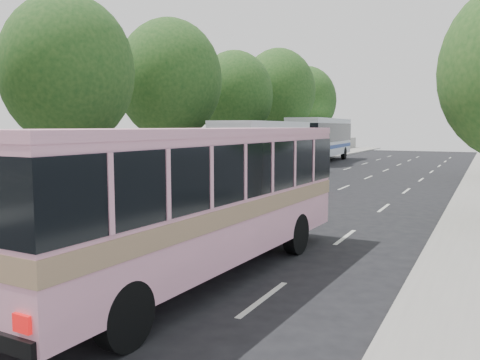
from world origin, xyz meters
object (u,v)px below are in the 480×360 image
Objects in this scene: pink_bus at (193,186)px; tour_coach_rear at (321,136)px; white_pickup at (214,179)px; tour_coach_front at (266,144)px; pink_taxi at (289,179)px.

pink_bus is 36.99m from tour_coach_rear.
pink_bus is at bearing -57.22° from white_pickup.
pink_bus is 20.80m from tour_coach_front.
pink_taxi is at bearing -79.31° from tour_coach_rear.
tour_coach_front is at bearing 121.63° from pink_taxi.
pink_bus reaches higher than white_pickup.
pink_taxi is 3.59m from white_pickup.
tour_coach_front is 16.45m from tour_coach_rear.
tour_coach_rear is (-8.40, 36.02, 0.38)m from pink_bus.
tour_coach_front is (-0.66, 7.78, 1.39)m from white_pickup.
tour_coach_rear is at bearing 100.62° from white_pickup.
pink_bus is at bearing -77.83° from pink_taxi.
tour_coach_front is at bearing -87.58° from tour_coach_rear.
tour_coach_rear reaches higher than white_pickup.
pink_taxi is 0.90× the size of white_pickup.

